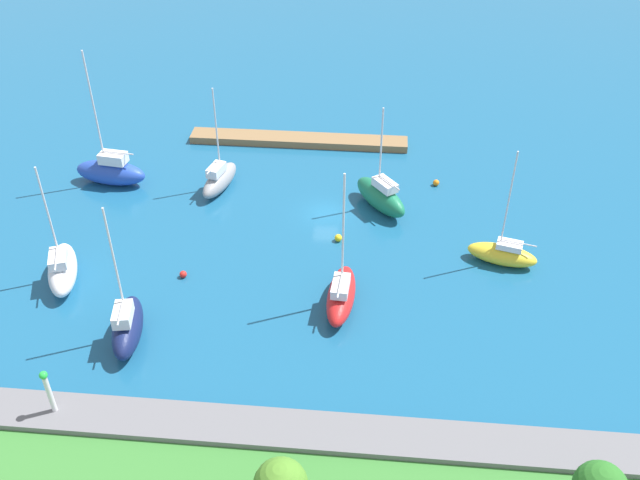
{
  "coord_description": "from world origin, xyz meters",
  "views": [
    {
      "loc": [
        -4.68,
        57.27,
        38.91
      ],
      "look_at": [
        0.0,
        6.55,
        1.5
      ],
      "focal_mm": 39.04,
      "sensor_mm": 36.0,
      "label": 1
    }
  ],
  "objects_px": {
    "sailboat_gray_lone_south": "(219,179)",
    "mooring_buoy_orange": "(436,183)",
    "harbor_beacon": "(48,389)",
    "sailboat_navy_along_channel": "(127,326)",
    "mooring_buoy_red": "(183,274)",
    "sailboat_yellow_west_end": "(502,254)",
    "sailboat_red_east_end": "(341,294)",
    "sailboat_blue_center_basin": "(111,171)",
    "mooring_buoy_yellow": "(338,238)",
    "sailboat_white_inner_mooring": "(62,268)",
    "pier_dock": "(299,140)",
    "sailboat_green_lone_north": "(381,196)"
  },
  "relations": [
    {
      "from": "harbor_beacon",
      "to": "sailboat_blue_center_basin",
      "type": "bearing_deg",
      "value": -77.72
    },
    {
      "from": "sailboat_gray_lone_south",
      "to": "sailboat_navy_along_channel",
      "type": "distance_m",
      "value": 22.86
    },
    {
      "from": "sailboat_gray_lone_south",
      "to": "mooring_buoy_yellow",
      "type": "relative_size",
      "value": 15.8
    },
    {
      "from": "harbor_beacon",
      "to": "sailboat_yellow_west_end",
      "type": "xyz_separation_m",
      "value": [
        -32.69,
        -21.24,
        -2.56
      ]
    },
    {
      "from": "mooring_buoy_red",
      "to": "mooring_buoy_orange",
      "type": "bearing_deg",
      "value": -142.53
    },
    {
      "from": "harbor_beacon",
      "to": "sailboat_blue_center_basin",
      "type": "height_order",
      "value": "sailboat_blue_center_basin"
    },
    {
      "from": "sailboat_red_east_end",
      "to": "pier_dock",
      "type": "bearing_deg",
      "value": 17.1
    },
    {
      "from": "sailboat_red_east_end",
      "to": "mooring_buoy_red",
      "type": "bearing_deg",
      "value": 83.25
    },
    {
      "from": "sailboat_yellow_west_end",
      "to": "mooring_buoy_orange",
      "type": "relative_size",
      "value": 16.94
    },
    {
      "from": "sailboat_blue_center_basin",
      "to": "mooring_buoy_yellow",
      "type": "bearing_deg",
      "value": 168.75
    },
    {
      "from": "sailboat_red_east_end",
      "to": "sailboat_green_lone_north",
      "type": "distance_m",
      "value": 15.39
    },
    {
      "from": "sailboat_green_lone_north",
      "to": "mooring_buoy_yellow",
      "type": "xyz_separation_m",
      "value": [
        3.81,
        5.96,
        -1.11
      ]
    },
    {
      "from": "sailboat_blue_center_basin",
      "to": "sailboat_green_lone_north",
      "type": "bearing_deg",
      "value": -177.33
    },
    {
      "from": "harbor_beacon",
      "to": "sailboat_white_inner_mooring",
      "type": "height_order",
      "value": "sailboat_white_inner_mooring"
    },
    {
      "from": "harbor_beacon",
      "to": "sailboat_gray_lone_south",
      "type": "distance_m",
      "value": 31.69
    },
    {
      "from": "sailboat_red_east_end",
      "to": "sailboat_blue_center_basin",
      "type": "distance_m",
      "value": 30.8
    },
    {
      "from": "sailboat_yellow_west_end",
      "to": "mooring_buoy_yellow",
      "type": "distance_m",
      "value": 15.05
    },
    {
      "from": "sailboat_yellow_west_end",
      "to": "sailboat_green_lone_north",
      "type": "xyz_separation_m",
      "value": [
        11.11,
        -7.91,
        0.44
      ]
    },
    {
      "from": "pier_dock",
      "to": "sailboat_white_inner_mooring",
      "type": "distance_m",
      "value": 32.04
    },
    {
      "from": "sailboat_red_east_end",
      "to": "sailboat_navy_along_channel",
      "type": "relative_size",
      "value": 1.03
    },
    {
      "from": "sailboat_red_east_end",
      "to": "sailboat_navy_along_channel",
      "type": "bearing_deg",
      "value": 112.08
    },
    {
      "from": "sailboat_gray_lone_south",
      "to": "sailboat_green_lone_north",
      "type": "distance_m",
      "value": 16.93
    },
    {
      "from": "sailboat_navy_along_channel",
      "to": "sailboat_yellow_west_end",
      "type": "xyz_separation_m",
      "value": [
        -30.37,
        -12.73,
        -0.47
      ]
    },
    {
      "from": "harbor_beacon",
      "to": "mooring_buoy_yellow",
      "type": "height_order",
      "value": "harbor_beacon"
    },
    {
      "from": "sailboat_blue_center_basin",
      "to": "mooring_buoy_orange",
      "type": "bearing_deg",
      "value": -168.4
    },
    {
      "from": "sailboat_white_inner_mooring",
      "to": "mooring_buoy_red",
      "type": "xyz_separation_m",
      "value": [
        -10.17,
        -1.43,
        -1.04
      ]
    },
    {
      "from": "sailboat_gray_lone_south",
      "to": "harbor_beacon",
      "type": "bearing_deg",
      "value": -174.76
    },
    {
      "from": "harbor_beacon",
      "to": "mooring_buoy_red",
      "type": "xyz_separation_m",
      "value": [
        -4.57,
        -16.56,
        -3.26
      ]
    },
    {
      "from": "sailboat_gray_lone_south",
      "to": "sailboat_yellow_west_end",
      "type": "bearing_deg",
      "value": -95.75
    },
    {
      "from": "sailboat_yellow_west_end",
      "to": "sailboat_blue_center_basin",
      "type": "distance_m",
      "value": 40.8
    },
    {
      "from": "pier_dock",
      "to": "sailboat_blue_center_basin",
      "type": "distance_m",
      "value": 21.49
    },
    {
      "from": "harbor_beacon",
      "to": "sailboat_blue_center_basin",
      "type": "distance_m",
      "value": 32.15
    },
    {
      "from": "sailboat_red_east_end",
      "to": "mooring_buoy_orange",
      "type": "height_order",
      "value": "sailboat_red_east_end"
    },
    {
      "from": "sailboat_gray_lone_south",
      "to": "sailboat_blue_center_basin",
      "type": "relative_size",
      "value": 0.77
    },
    {
      "from": "mooring_buoy_red",
      "to": "mooring_buoy_yellow",
      "type": "height_order",
      "value": "mooring_buoy_yellow"
    },
    {
      "from": "sailboat_blue_center_basin",
      "to": "mooring_buoy_orange",
      "type": "height_order",
      "value": "sailboat_blue_center_basin"
    },
    {
      "from": "mooring_buoy_orange",
      "to": "pier_dock",
      "type": "bearing_deg",
      "value": -27.09
    },
    {
      "from": "sailboat_gray_lone_south",
      "to": "sailboat_navy_along_channel",
      "type": "xyz_separation_m",
      "value": [
        2.47,
        22.72,
        0.25
      ]
    },
    {
      "from": "harbor_beacon",
      "to": "sailboat_navy_along_channel",
      "type": "xyz_separation_m",
      "value": [
        -2.32,
        -8.51,
        -2.09
      ]
    },
    {
      "from": "sailboat_green_lone_north",
      "to": "mooring_buoy_orange",
      "type": "bearing_deg",
      "value": -87.37
    },
    {
      "from": "sailboat_blue_center_basin",
      "to": "mooring_buoy_red",
      "type": "height_order",
      "value": "sailboat_blue_center_basin"
    },
    {
      "from": "sailboat_gray_lone_south",
      "to": "mooring_buoy_orange",
      "type": "relative_size",
      "value": 16.66
    },
    {
      "from": "sailboat_yellow_west_end",
      "to": "mooring_buoy_orange",
      "type": "bearing_deg",
      "value": -52.31
    },
    {
      "from": "sailboat_white_inner_mooring",
      "to": "mooring_buoy_red",
      "type": "relative_size",
      "value": 17.65
    },
    {
      "from": "sailboat_yellow_west_end",
      "to": "mooring_buoy_yellow",
      "type": "xyz_separation_m",
      "value": [
        14.91,
        -1.95,
        -0.66
      ]
    },
    {
      "from": "mooring_buoy_red",
      "to": "mooring_buoy_yellow",
      "type": "relative_size",
      "value": 0.9
    },
    {
      "from": "sailboat_red_east_end",
      "to": "mooring_buoy_red",
      "type": "xyz_separation_m",
      "value": [
        14.09,
        -2.51,
        -0.94
      ]
    },
    {
      "from": "pier_dock",
      "to": "mooring_buoy_orange",
      "type": "bearing_deg",
      "value": 152.91
    },
    {
      "from": "sailboat_navy_along_channel",
      "to": "mooring_buoy_red",
      "type": "bearing_deg",
      "value": -25.52
    },
    {
      "from": "sailboat_red_east_end",
      "to": "mooring_buoy_yellow",
      "type": "distance_m",
      "value": 9.23
    }
  ]
}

